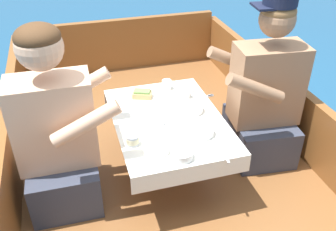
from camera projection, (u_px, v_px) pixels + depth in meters
The scene contains 21 objects.
ground_plane at pixel (170, 205), 2.43m from camera, with size 60.00×60.00×0.00m, color navy.
boat_deck at pixel (170, 190), 2.36m from camera, with size 1.84×3.18×0.27m, color brown.
gunwale_port at pixel (8, 176), 1.97m from camera, with size 0.06×3.18×0.41m, color brown.
gunwale_starboard at pixel (303, 123), 2.38m from camera, with size 0.06×3.18×0.41m, color brown.
bow_coaming at pixel (122, 44), 3.42m from camera, with size 1.72×0.06×0.47m, color brown.
cockpit_table at pixel (168, 124), 2.14m from camera, with size 0.61×0.86×0.38m.
person_port at pixel (58, 136), 1.91m from camera, with size 0.53×0.45×1.00m.
person_starboard at pixel (264, 98), 2.25m from camera, with size 0.55×0.48×1.02m.
plate_sandwich at pixel (142, 98), 2.30m from camera, with size 0.22×0.22×0.01m.
plate_bread at pixel (149, 121), 2.09m from camera, with size 0.18×0.18×0.01m.
sandwich at pixel (142, 94), 2.29m from camera, with size 0.13×0.11×0.05m.
bowl_port_near at pixel (182, 154), 1.81m from camera, with size 0.11×0.11×0.04m.
bowl_starboard_near at pixel (201, 130), 1.98m from camera, with size 0.14×0.14×0.04m.
bowl_center_far at pixel (191, 108), 2.17m from camera, with size 0.14×0.14×0.04m.
bowl_port_far at pixel (157, 146), 1.87m from camera, with size 0.14×0.14×0.04m.
coffee_cup_port at pixel (167, 84), 2.40m from camera, with size 0.09×0.06×0.06m.
coffee_cup_starboard at pixel (184, 94), 2.30m from camera, with size 0.11×0.08×0.05m.
tin_can at pixel (132, 140), 1.90m from camera, with size 0.07×0.07×0.05m.
utensil_fork_starboard at pixel (203, 97), 2.32m from camera, with size 0.17×0.04×0.00m.
utensil_knife_port at pixel (175, 118), 2.11m from camera, with size 0.16×0.09×0.00m.
utensil_spoon_port at pixel (222, 149), 1.88m from camera, with size 0.04×0.17×0.01m.
Camera 1 is at (-0.50, -1.66, 1.81)m, focal length 40.00 mm.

